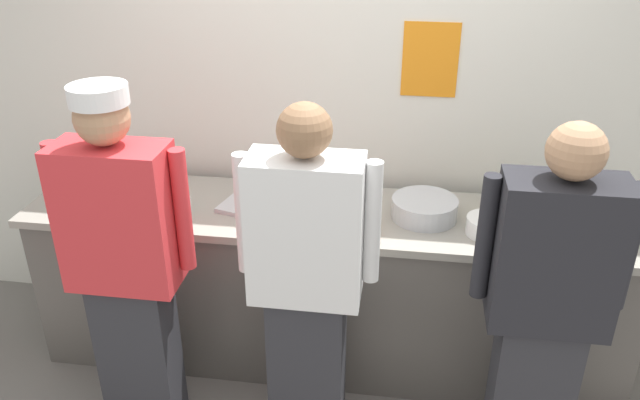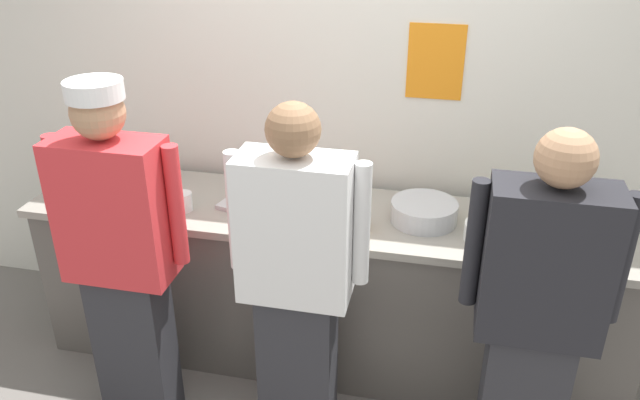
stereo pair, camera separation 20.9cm
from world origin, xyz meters
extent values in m
plane|color=slate|center=(0.00, 0.00, 0.00)|extent=(9.00, 9.00, 0.00)
cube|color=silver|center=(0.00, 0.81, 1.36)|extent=(4.88, 0.10, 2.72)
cube|color=orange|center=(0.46, 0.75, 1.60)|extent=(0.28, 0.01, 0.38)
cube|color=#56514C|center=(0.00, 0.35, 0.43)|extent=(3.05, 0.60, 0.87)
cube|color=gray|center=(0.00, 0.35, 0.89)|extent=(3.11, 0.66, 0.04)
cube|color=#2D2D33|center=(-0.81, -0.27, 0.41)|extent=(0.34, 0.20, 0.82)
cube|color=red|center=(-0.81, -0.27, 1.14)|extent=(0.48, 0.24, 0.65)
cylinder|color=red|center=(-1.09, -0.23, 1.17)|extent=(0.07, 0.07, 0.55)
cylinder|color=red|center=(-0.54, -0.23, 1.17)|extent=(0.07, 0.07, 0.55)
sphere|color=tan|center=(-0.81, -0.27, 1.58)|extent=(0.22, 0.22, 0.22)
cylinder|color=white|center=(-0.81, -0.27, 1.68)|extent=(0.23, 0.23, 0.08)
cube|color=#2D2D33|center=(-0.02, -0.24, 0.40)|extent=(0.34, 0.20, 0.81)
cube|color=white|center=(-0.02, -0.24, 1.13)|extent=(0.47, 0.24, 0.64)
cylinder|color=white|center=(-0.29, -0.20, 1.16)|extent=(0.07, 0.07, 0.54)
cylinder|color=white|center=(0.25, -0.20, 1.16)|extent=(0.07, 0.07, 0.54)
sphere|color=#8C6647|center=(-0.02, -0.24, 1.56)|extent=(0.22, 0.22, 0.22)
cube|color=#2D2D33|center=(0.97, -0.28, 0.40)|extent=(0.33, 0.20, 0.80)
cube|color=#232328|center=(0.97, -0.28, 1.12)|extent=(0.47, 0.24, 0.63)
cylinder|color=#232328|center=(0.70, -0.24, 1.15)|extent=(0.07, 0.07, 0.54)
cylinder|color=#232328|center=(1.24, -0.24, 1.15)|extent=(0.07, 0.07, 0.54)
sphere|color=tan|center=(0.97, -0.28, 1.55)|extent=(0.22, 0.22, 0.22)
cylinder|color=white|center=(0.77, 0.23, 0.92)|extent=(0.20, 0.20, 0.01)
cylinder|color=white|center=(0.77, 0.23, 0.93)|extent=(0.20, 0.20, 0.01)
cylinder|color=white|center=(0.77, 0.23, 0.94)|extent=(0.20, 0.20, 0.01)
cylinder|color=white|center=(0.77, 0.23, 0.95)|extent=(0.20, 0.20, 0.01)
cylinder|color=white|center=(0.77, 0.23, 0.96)|extent=(0.20, 0.20, 0.01)
cylinder|color=white|center=(0.77, 0.23, 0.98)|extent=(0.20, 0.20, 0.01)
cylinder|color=white|center=(0.77, 0.23, 0.99)|extent=(0.20, 0.20, 0.01)
cylinder|color=white|center=(-1.10, 0.41, 0.92)|extent=(0.24, 0.24, 0.01)
cylinder|color=white|center=(-1.10, 0.41, 0.93)|extent=(0.24, 0.24, 0.01)
cylinder|color=white|center=(-1.10, 0.41, 0.94)|extent=(0.24, 0.24, 0.01)
cylinder|color=white|center=(-1.10, 0.41, 0.95)|extent=(0.24, 0.24, 0.01)
cylinder|color=white|center=(-1.10, 0.41, 0.96)|extent=(0.24, 0.24, 0.01)
cylinder|color=white|center=(-1.10, 0.41, 0.98)|extent=(0.24, 0.24, 0.01)
cylinder|color=white|center=(-1.10, 0.41, 0.99)|extent=(0.24, 0.24, 0.01)
cylinder|color=white|center=(-1.10, 0.41, 1.00)|extent=(0.24, 0.24, 0.01)
cylinder|color=#B7BABF|center=(0.48, 0.36, 0.96)|extent=(0.33, 0.33, 0.10)
cube|color=#B7BABF|center=(-0.29, 0.35, 0.92)|extent=(0.56, 0.44, 0.02)
cylinder|color=#E5E066|center=(0.80, 0.46, 0.99)|extent=(0.05, 0.05, 0.17)
cone|color=#E5E066|center=(0.80, 0.46, 1.10)|extent=(0.05, 0.05, 0.04)
cylinder|color=orange|center=(0.20, 0.22, 0.99)|extent=(0.06, 0.06, 0.16)
cone|color=orange|center=(0.20, 0.22, 1.09)|extent=(0.05, 0.05, 0.04)
cylinder|color=white|center=(1.14, 0.53, 0.93)|extent=(0.11, 0.11, 0.04)
cylinder|color=orange|center=(1.14, 0.53, 0.95)|extent=(0.09, 0.09, 0.01)
cylinder|color=white|center=(1.29, 0.32, 0.93)|extent=(0.11, 0.11, 0.04)
cylinder|color=#5B932D|center=(1.29, 0.32, 0.95)|extent=(0.09, 0.09, 0.01)
cylinder|color=white|center=(0.06, 0.31, 0.93)|extent=(0.10, 0.10, 0.04)
cylinder|color=orange|center=(0.06, 0.31, 0.95)|extent=(0.08, 0.08, 0.01)
cylinder|color=white|center=(0.96, 0.30, 0.93)|extent=(0.10, 0.10, 0.04)
cylinder|color=orange|center=(0.96, 0.30, 0.94)|extent=(0.08, 0.08, 0.01)
cylinder|color=white|center=(-0.72, 0.21, 0.96)|extent=(0.09, 0.09, 0.10)
camera|label=1|loc=(0.37, -2.48, 2.40)|focal=35.66mm
camera|label=2|loc=(0.58, -2.45, 2.40)|focal=35.66mm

